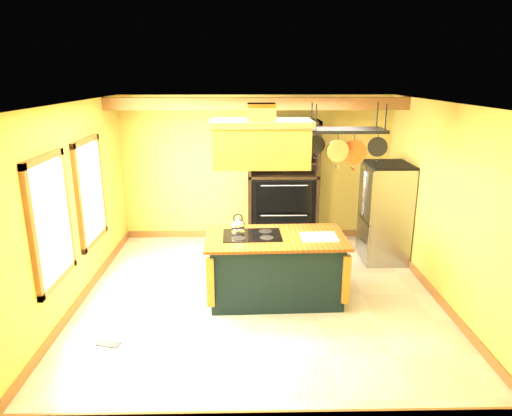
{
  "coord_description": "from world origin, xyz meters",
  "views": [
    {
      "loc": [
        -0.17,
        -5.92,
        3.05
      ],
      "look_at": [
        -0.05,
        0.3,
        1.22
      ],
      "focal_mm": 32.0,
      "sensor_mm": 36.0,
      "label": 1
    }
  ],
  "objects_px": {
    "kitchen_island": "(275,267)",
    "hutch": "(282,196)",
    "pot_rack": "(347,137)",
    "refrigerator": "(384,215)",
    "range_hood": "(261,141)"
  },
  "relations": [
    {
      "from": "kitchen_island",
      "to": "hutch",
      "type": "xyz_separation_m",
      "value": [
        0.27,
        2.31,
        0.41
      ]
    },
    {
      "from": "pot_rack",
      "to": "hutch",
      "type": "height_order",
      "value": "pot_rack"
    },
    {
      "from": "pot_rack",
      "to": "refrigerator",
      "type": "height_order",
      "value": "pot_rack"
    },
    {
      "from": "kitchen_island",
      "to": "hutch",
      "type": "distance_m",
      "value": 2.36
    },
    {
      "from": "range_hood",
      "to": "hutch",
      "type": "bearing_deg",
      "value": 78.5
    },
    {
      "from": "kitchen_island",
      "to": "refrigerator",
      "type": "relative_size",
      "value": 1.2
    },
    {
      "from": "range_hood",
      "to": "kitchen_island",
      "type": "bearing_deg",
      "value": 0.19
    },
    {
      "from": "hutch",
      "to": "kitchen_island",
      "type": "bearing_deg",
      "value": -96.71
    },
    {
      "from": "refrigerator",
      "to": "hutch",
      "type": "xyz_separation_m",
      "value": [
        -1.64,
        0.92,
        0.09
      ]
    },
    {
      "from": "refrigerator",
      "to": "range_hood",
      "type": "bearing_deg",
      "value": -146.69
    },
    {
      "from": "hutch",
      "to": "range_hood",
      "type": "bearing_deg",
      "value": -101.5
    },
    {
      "from": "pot_rack",
      "to": "hutch",
      "type": "xyz_separation_m",
      "value": [
        -0.63,
        2.31,
        -1.39
      ]
    },
    {
      "from": "range_hood",
      "to": "hutch",
      "type": "xyz_separation_m",
      "value": [
        0.47,
        2.31,
        -1.35
      ]
    },
    {
      "from": "refrigerator",
      "to": "hutch",
      "type": "distance_m",
      "value": 1.89
    },
    {
      "from": "kitchen_island",
      "to": "range_hood",
      "type": "distance_m",
      "value": 1.77
    }
  ]
}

